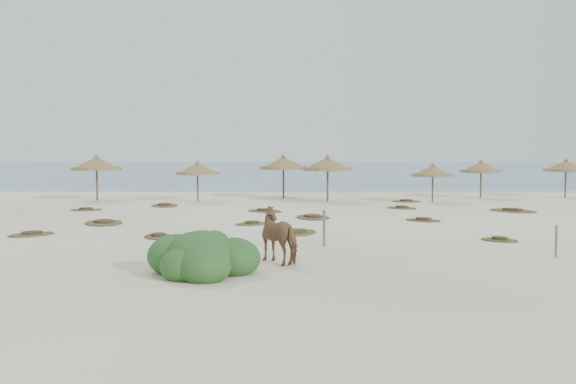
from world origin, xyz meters
The scene contains 28 objects.
ground centered at (0.00, 0.00, 0.00)m, with size 160.00×160.00×0.00m, color #FCF2CF.
ocean centered at (0.00, 75.00, 0.00)m, with size 200.00×100.00×0.01m, color navy.
foam_line centered at (0.00, 26.00, 0.00)m, with size 70.00×0.60×0.01m, color silver.
palapa_0 centered at (-12.81, 16.78, 2.39)m, with size 4.27×4.27×3.08m.
palapa_1 centered at (-6.05, 16.29, 2.07)m, with size 2.99×2.99×2.67m.
palapa_2 centered at (-0.50, 18.74, 2.38)m, with size 3.50×3.50×3.07m.
palapa_3 centered at (2.43, 16.35, 2.39)m, with size 4.29×4.29×3.08m.
palapa_4 centered at (9.11, 15.67, 1.98)m, with size 3.10×3.10×2.55m.
palapa_5 centered at (13.20, 19.30, 2.11)m, with size 3.62×3.62×2.72m.
palapa_6 centered at (19.26, 19.80, 2.18)m, with size 3.65×3.65×2.81m.
horse centered at (0.00, -5.95, 0.84)m, with size 0.91×2.00×1.69m, color #8C5E3F.
fence_post_near centered at (1.42, -2.70, 0.65)m, with size 0.10×0.10×1.29m, color #6F6753.
fence_post_far centered at (8.72, -4.94, 0.52)m, with size 0.08×0.08×1.04m, color #6F6753.
bush centered at (-2.15, -7.86, 0.47)m, with size 3.19×2.81×1.43m.
scrub_0 centered at (-10.17, -0.03, 0.05)m, with size 2.17×2.21×0.16m.
scrub_1 centered at (-8.48, 3.94, 0.05)m, with size 2.51×3.06×0.16m.
scrub_2 centered at (-1.60, 3.64, 0.05)m, with size 1.89×1.69×0.16m.
scrub_3 centered at (1.23, 6.42, 0.05)m, with size 2.07×2.79×0.16m.
scrub_4 centered at (6.48, 5.21, 0.05)m, with size 2.08×1.96×0.16m.
scrub_5 centered at (12.30, 9.89, 0.05)m, with size 3.10×3.22×0.16m.
scrub_6 centered at (-7.48, 12.76, 0.05)m, with size 2.14×2.76×0.16m.
scrub_7 centered at (6.47, 11.44, 0.05)m, with size 2.10×1.90×0.16m.
scrub_8 centered at (-11.32, 10.08, 0.05)m, with size 1.92×1.49×0.16m.
scrub_9 centered at (0.45, 0.64, 0.05)m, with size 2.27×2.61×0.16m.
scrub_10 centered at (7.47, 15.96, 0.05)m, with size 1.86×1.23×0.16m.
scrub_11 centered at (-4.97, -0.54, 0.05)m, with size 1.50×1.90×0.16m.
scrub_12 centered at (8.07, -1.31, 0.05)m, with size 1.68×1.58×0.16m.
scrub_13 centered at (-1.32, 9.56, 0.05)m, with size 2.53×2.32×0.16m.
Camera 1 is at (0.48, -25.31, 3.52)m, focal length 40.00 mm.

